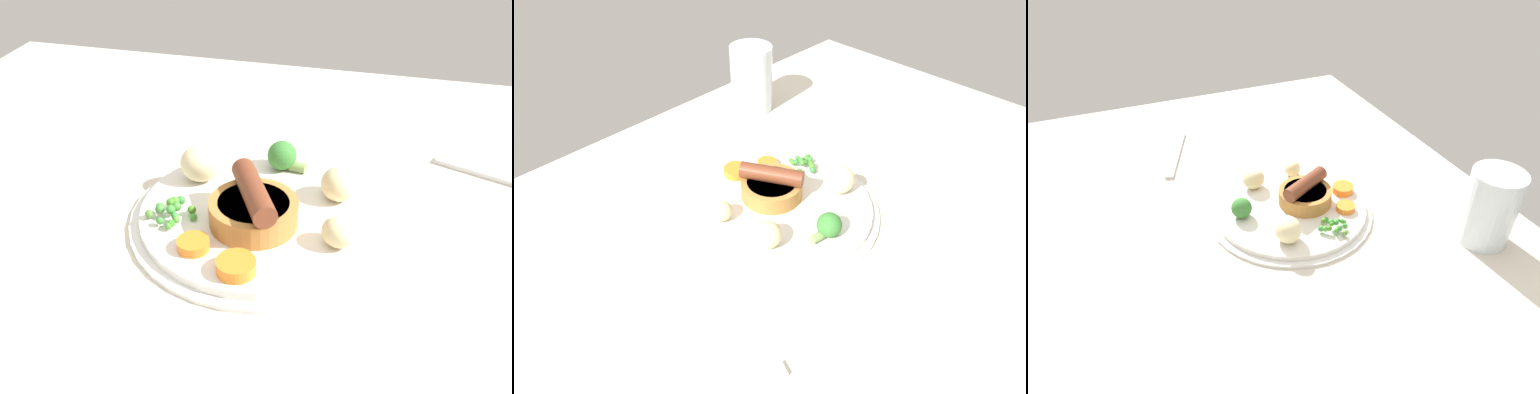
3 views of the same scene
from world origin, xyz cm
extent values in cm
cube|color=beige|center=(0.00, 0.00, 1.50)|extent=(110.00, 80.00, 3.00)
cylinder|color=silver|center=(0.84, -3.92, 3.25)|extent=(28.02, 28.02, 0.50)
cylinder|color=silver|center=(0.84, -3.92, 3.70)|extent=(25.78, 25.78, 1.40)
cylinder|color=#AD7538|center=(0.56, -6.54, 5.71)|extent=(9.06, 9.06, 2.62)
cylinder|color=#472614|center=(0.56, -6.54, 6.87)|extent=(7.25, 7.25, 0.30)
cylinder|color=brown|center=(0.56, -6.54, 8.23)|extent=(6.50, 9.22, 2.42)
sphere|color=#408226|center=(-8.38, -6.55, 5.43)|extent=(0.89, 0.89, 0.89)
sphere|color=green|center=(-7.72, -8.08, 5.68)|extent=(0.97, 0.97, 0.97)
sphere|color=#408838|center=(-8.95, -8.02, 5.47)|extent=(0.96, 0.96, 0.96)
sphere|color=#47982F|center=(-8.09, -6.01, 5.31)|extent=(0.96, 0.96, 0.96)
sphere|color=#4D8831|center=(-6.87, -8.92, 5.15)|extent=(0.74, 0.74, 0.74)
sphere|color=#3B8837|center=(-8.42, -9.42, 5.10)|extent=(0.78, 0.78, 0.78)
sphere|color=green|center=(-7.18, -9.52, 5.05)|extent=(0.80, 0.80, 0.80)
sphere|color=#488C33|center=(-7.36, -9.84, 4.94)|extent=(0.75, 0.75, 0.75)
sphere|color=green|center=(-7.76, -7.29, 5.63)|extent=(0.74, 0.74, 0.74)
sphere|color=#39843D|center=(-7.62, -5.49, 5.12)|extent=(0.95, 0.95, 0.95)
sphere|color=#428536|center=(-7.34, -7.42, 5.66)|extent=(0.99, 0.99, 0.99)
sphere|color=#448526|center=(-5.95, -6.82, 5.09)|extent=(0.91, 0.91, 0.91)
sphere|color=green|center=(-9.18, -7.47, 5.38)|extent=(0.88, 0.88, 0.88)
sphere|color=#4C8234|center=(-9.96, -8.51, 5.05)|extent=(0.89, 0.89, 0.89)
sphere|color=#398E3C|center=(-7.13, -8.53, 5.33)|extent=(0.77, 0.77, 0.77)
sphere|color=#428E33|center=(-5.53, -7.58, 4.79)|extent=(0.78, 0.78, 0.78)
sphere|color=#387A33|center=(1.10, 4.64, 6.11)|extent=(3.42, 3.42, 3.42)
cylinder|color=#7A9E56|center=(3.05, 4.36, 5.00)|extent=(2.04, 1.46, 1.20)
ellipsoid|color=beige|center=(9.24, -7.96, 5.89)|extent=(4.49, 4.40, 2.97)
ellipsoid|color=beige|center=(8.26, 0.20, 6.20)|extent=(5.14, 5.29, 3.61)
ellipsoid|color=beige|center=(-7.25, 0.00, 6.47)|extent=(4.63, 4.13, 4.14)
cylinder|color=orange|center=(-4.00, -11.93, 4.92)|extent=(4.23, 4.23, 1.03)
cylinder|color=orange|center=(0.85, -14.08, 5.04)|extent=(4.90, 4.90, 1.28)
cylinder|color=silver|center=(-17.32, -29.15, 9.16)|extent=(7.91, 7.91, 12.33)
camera|label=1|loc=(12.21, -51.49, 39.30)|focal=40.00mm
camera|label=2|loc=(37.73, 29.32, 48.21)|focal=32.00mm
camera|label=3|loc=(-56.05, 21.17, 51.05)|focal=32.00mm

